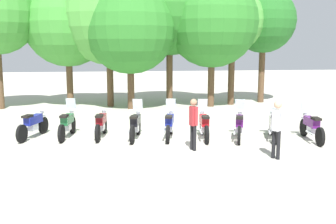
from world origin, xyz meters
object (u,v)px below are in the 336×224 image
Objects in this scene: motorcycle_5 at (204,125)px; tree_3 at (130,28)px; motorcycle_8 at (311,126)px; motorcycle_1 at (67,124)px; motorcycle_7 at (273,125)px; motorcycle_2 at (101,124)px; tree_7 at (263,21)px; motorcycle_4 at (170,124)px; motorcycle_0 at (33,124)px; tree_1 at (67,23)px; person_1 at (193,120)px; tree_2 at (109,15)px; motorcycle_6 at (239,125)px; tree_4 at (170,7)px; motorcycle_3 at (135,125)px; person_0 at (277,125)px; tree_6 at (233,21)px; tree_5 at (212,21)px.

motorcycle_5 is 0.33× the size of tree_3.
motorcycle_8 is 0.33× the size of tree_3.
motorcycle_1 is 1.03× the size of motorcycle_7.
tree_7 is (9.14, 8.32, 4.25)m from motorcycle_2.
tree_7 is (6.68, 8.77, 4.24)m from motorcycle_4.
motorcycle_0 is at bearing 93.61° from motorcycle_4.
tree_1 is at bearing 14.41° from motorcycle_0.
tree_3 is (1.36, 6.68, 3.75)m from motorcycle_2.
tree_2 reaches higher than person_1.
tree_1 is 1.04× the size of tree_7.
motorcycle_6 is 10.81m from tree_2.
tree_4 is (-2.53, 9.07, 4.93)m from motorcycle_7.
person_0 is (3.98, -3.18, 0.51)m from motorcycle_3.
tree_2 reaches higher than tree_3.
tree_1 reaches higher than motorcycle_8.
motorcycle_4 is 10.68m from tree_1.
motorcycle_4 is 1.02× the size of motorcycle_7.
motorcycle_7 is 10.63m from tree_4.
motorcycle_0 is 0.32× the size of tree_7.
motorcycle_4 is at bearing -81.25° from tree_3.
motorcycle_0 is 1.22× the size of person_0.
tree_6 is at bearing 9.10° from tree_3.
motorcycle_7 is 9.06m from tree_5.
motorcycle_3 is (2.45, -0.51, 0.00)m from motorcycle_1.
motorcycle_1 and motorcycle_4 have the same top height.
tree_5 reaches higher than motorcycle_5.
tree_5 reaches higher than motorcycle_1.
tree_5 is at bearing -7.68° from tree_2.
tree_5 is at bearing -156.23° from tree_6.
motorcycle_8 is (7.35, -1.48, 0.01)m from motorcycle_2.
tree_3 is 7.97m from tree_7.
motorcycle_8 is at bearing -92.68° from motorcycle_1.
tree_1 is 7.88m from tree_5.
motorcycle_0 is 1.00× the size of motorcycle_7.
person_1 is at bearing -65.00° from tree_1.
person_1 is at bearing 161.92° from motorcycle_5.
motorcycle_4 is (3.68, -0.59, 0.00)m from motorcycle_1.
motorcycle_7 is at bearing -87.46° from tree_5.
person_1 is at bearing 119.30° from person_0.
motorcycle_1 is 7.96m from tree_3.
motorcycle_0 is at bearing 86.47° from motorcycle_8.
tree_2 is at bearing -2.95° from motorcycle_1.
tree_3 is at bearing -175.59° from tree_5.
motorcycle_2 is (1.22, -0.15, -0.01)m from motorcycle_1.
motorcycle_8 is at bearing 169.78° from person_1.
motorcycle_3 is at bearing 98.01° from motorcycle_4.
motorcycle_4 is 1.30× the size of person_1.
motorcycle_4 is at bearing -119.90° from tree_6.
tree_4 is (-1.31, 8.96, 4.93)m from motorcycle_6.
motorcycle_3 is at bearing -126.31° from tree_6.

